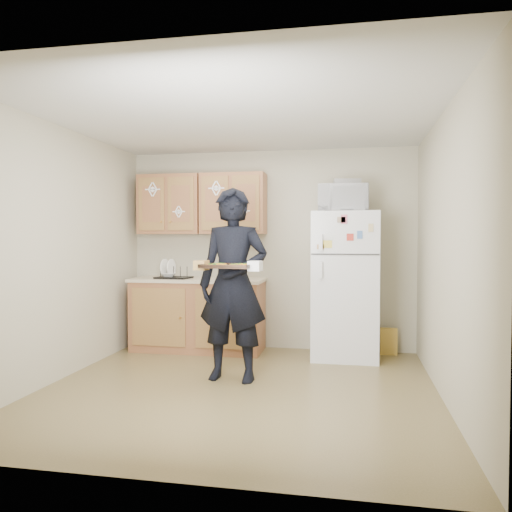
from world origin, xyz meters
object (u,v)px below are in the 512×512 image
Objects in this scene: refrigerator at (345,285)px; person at (233,284)px; baking_tray at (228,267)px; microwave at (342,198)px; dish_rack at (174,272)px.

person reaches higher than refrigerator.
refrigerator is at bearing 57.78° from baking_tray.
refrigerator is 3.04× the size of microwave.
baking_tray is 1.86m from microwave.
microwave is (-0.04, -0.05, 1.00)m from refrigerator.
person is (-1.07, -1.14, 0.09)m from refrigerator.
microwave reaches higher than person.
refrigerator is 2.09m from dish_rack.
microwave reaches higher than refrigerator.
refrigerator is 1.56m from person.
person is at bearing 97.78° from baking_tray.
person is at bearing -47.28° from dish_rack.
person is 1.75m from microwave.
refrigerator is 1.80m from baking_tray.
refrigerator reaches higher than dish_rack.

